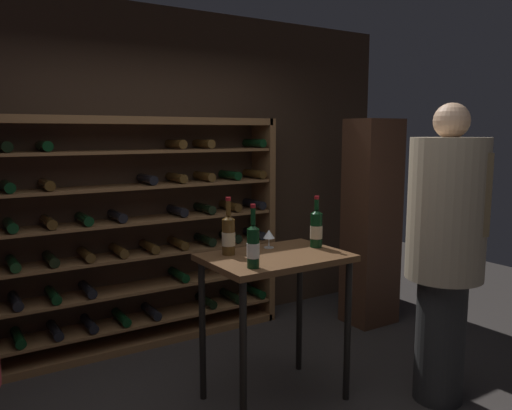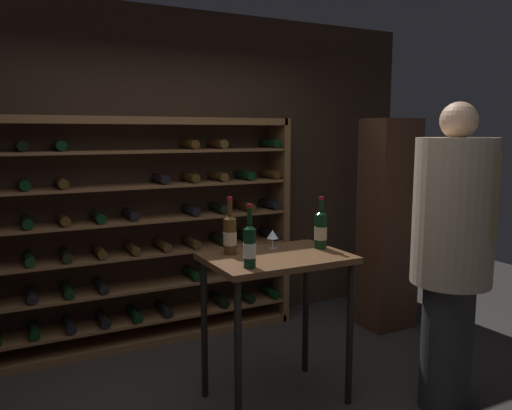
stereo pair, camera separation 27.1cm
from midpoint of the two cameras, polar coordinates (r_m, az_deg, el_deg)
back_wall at (r=4.50m, az=-14.30°, el=3.28°), size 5.16×0.10×2.82m
wine_rack at (r=4.32m, az=-15.22°, el=-3.39°), size 2.60×0.32×1.90m
tasting_table at (r=3.33m, az=-0.20°, el=-7.98°), size 0.90×0.62×0.99m
person_guest_khaki at (r=3.44m, az=18.33°, el=-3.99°), size 0.49×0.50×1.96m
display_cabinet at (r=4.78m, az=11.21°, el=-1.96°), size 0.44×0.36×1.89m
wine_bottle_green_slim at (r=3.28m, az=-5.48°, el=-3.33°), size 0.09×0.09×0.37m
wine_bottle_gold_foil at (r=2.95m, az=-2.97°, el=-4.60°), size 0.08×0.08×0.37m
wine_bottle_red_label at (r=3.49m, az=4.56°, el=-2.63°), size 0.09×0.09×0.35m
wine_glass_stemmed_center at (r=3.46m, az=-0.79°, el=-3.39°), size 0.08×0.08×0.12m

